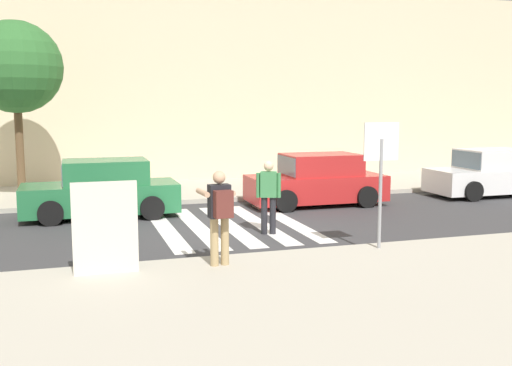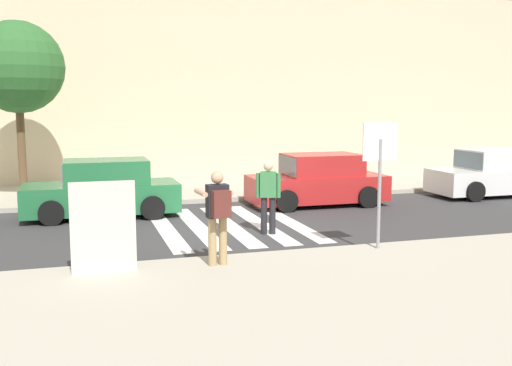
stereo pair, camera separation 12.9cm
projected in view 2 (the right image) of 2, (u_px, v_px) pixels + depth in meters
ground_plane at (231, 226)px, 14.96m from camera, size 120.00×120.00×0.00m
sidewalk_near at (333, 302)px, 9.07m from camera, size 60.00×6.00×0.14m
sidewalk_far at (187, 190)px, 20.64m from camera, size 60.00×4.80×0.14m
building_facade_far at (166, 86)px, 24.33m from camera, size 56.00×4.00×7.53m
crosswalk_stripe_0 at (166, 229)px, 14.69m from camera, size 0.44×5.20×0.01m
crosswalk_stripe_1 at (198, 227)px, 14.92m from camera, size 0.44×5.20×0.01m
crosswalk_stripe_2 at (229, 225)px, 15.15m from camera, size 0.44×5.20×0.01m
crosswalk_stripe_3 at (259, 223)px, 15.38m from camera, size 0.44×5.20×0.01m
crosswalk_stripe_4 at (288, 221)px, 15.61m from camera, size 0.44×5.20×0.01m
stop_sign at (380, 157)px, 11.91m from camera, size 0.76×0.08×2.55m
photographer_with_backpack at (218, 210)px, 10.72m from camera, size 0.62×0.87×1.72m
pedestrian_crossing at (268, 193)px, 13.99m from camera, size 0.55×0.36×1.72m
parked_car_green at (103, 190)px, 16.19m from camera, size 4.10×1.92×1.55m
parked_car_red at (318, 181)px, 18.00m from camera, size 4.10×1.92×1.55m
parked_car_white at (493, 174)px, 19.80m from camera, size 4.10×1.92×1.55m
street_tree_west at (17, 68)px, 17.83m from camera, size 2.75×2.75×5.36m
advertising_board at (103, 228)px, 10.28m from camera, size 1.10×0.11×1.60m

